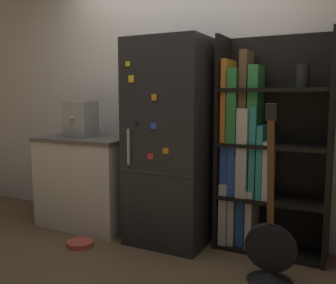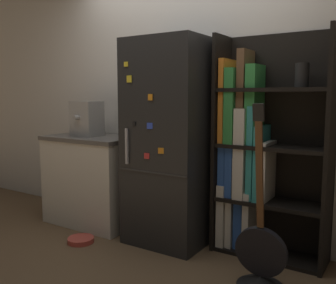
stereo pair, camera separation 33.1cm
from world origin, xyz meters
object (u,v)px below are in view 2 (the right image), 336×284
Objects in this scene: refrigerator at (171,142)px; bookshelf at (257,153)px; guitar at (260,261)px; espresso_machine at (87,119)px; pet_bowl at (81,240)px.

bookshelf is at bearing 13.11° from refrigerator.
guitar is (0.24, -0.54, -0.65)m from bookshelf.
bookshelf reaches higher than espresso_machine.
bookshelf is (0.72, 0.17, -0.06)m from refrigerator.
bookshelf reaches higher than pet_bowl.
bookshelf is 1.43× the size of guitar.
guitar reaches higher than pet_bowl.
refrigerator is at bearing 37.66° from pet_bowl.
bookshelf is at bearing 6.87° from espresso_machine.
guitar is at bearing 4.37° from pet_bowl.
pet_bowl is at bearing -175.63° from guitar.
pet_bowl is (-1.36, -0.66, -0.80)m from bookshelf.
guitar is 1.61m from pet_bowl.
refrigerator reaches higher than pet_bowl.
bookshelf is 5.13× the size of espresso_machine.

